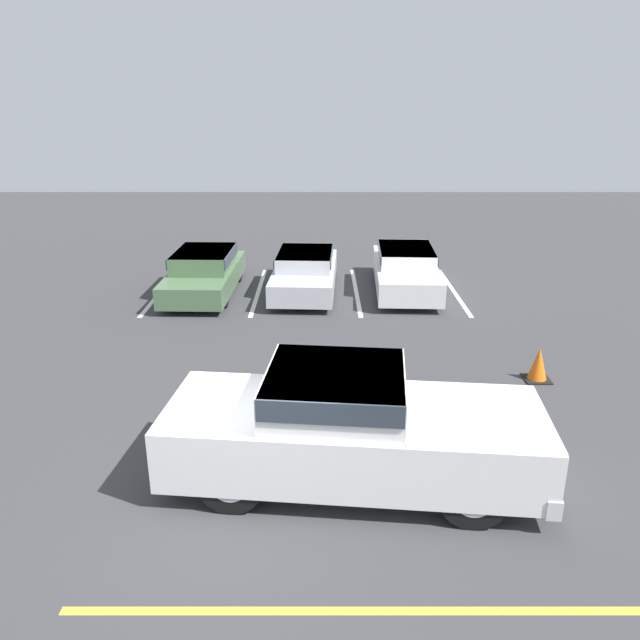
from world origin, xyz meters
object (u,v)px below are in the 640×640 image
pickup_truck (353,427)px  parked_sedan_c (403,268)px  parked_sedan_a (201,271)px  traffic_cone (535,365)px  wheel_stop_curb (302,265)px  parked_sedan_b (302,271)px

pickup_truck → parked_sedan_c: 9.89m
pickup_truck → parked_sedan_a: pickup_truck is taller
pickup_truck → traffic_cone: (3.87, 3.49, -0.57)m
parked_sedan_c → wheel_stop_curb: (-3.01, 2.57, -0.60)m
parked_sedan_b → parked_sedan_a: bearing=-84.5°
traffic_cone → wheel_stop_curb: 10.04m
parked_sedan_c → wheel_stop_curb: bearing=-127.8°
parked_sedan_a → parked_sedan_b: 2.91m
pickup_truck → parked_sedan_a: (-3.85, 9.41, -0.23)m
parked_sedan_c → traffic_cone: (1.88, -6.19, -0.35)m
pickup_truck → parked_sedan_c: (1.99, 9.68, -0.22)m
pickup_truck → traffic_cone: bearing=47.8°
parked_sedan_a → wheel_stop_curb: 4.06m
parked_sedan_a → traffic_cone: 9.73m
parked_sedan_b → parked_sedan_c: parked_sedan_c is taller
pickup_truck → parked_sedan_b: pickup_truck is taller
parked_sedan_c → wheel_stop_curb: parked_sedan_c is taller
parked_sedan_a → wheel_stop_curb: bearing=136.8°
parked_sedan_b → parked_sedan_c: (2.94, 0.14, 0.04)m
traffic_cone → wheel_stop_curb: traffic_cone is taller
traffic_cone → parked_sedan_a: bearing=142.5°
traffic_cone → parked_sedan_c: bearing=106.9°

